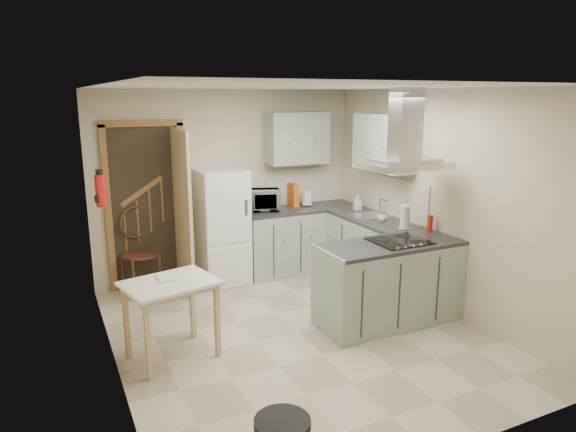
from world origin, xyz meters
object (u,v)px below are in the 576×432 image
drop_leaf_table (172,320)px  bentwood_chair (140,254)px  fridge (222,227)px  peninsula (390,283)px  extractor_hood (403,165)px  microwave (261,200)px

drop_leaf_table → bentwood_chair: 1.84m
fridge → bentwood_chair: 1.08m
peninsula → drop_leaf_table: peninsula is taller
drop_leaf_table → bentwood_chair: (0.04, 1.83, 0.11)m
peninsula → extractor_hood: (0.10, 0.00, 1.27)m
drop_leaf_table → bentwood_chair: bearing=76.1°
peninsula → extractor_hood: size_ratio=1.72×
peninsula → bentwood_chair: (-2.27, 2.07, 0.04)m
fridge → bentwood_chair: size_ratio=1.53×
peninsula → bentwood_chair: size_ratio=1.58×
fridge → extractor_hood: extractor_hood is taller
extractor_hood → bentwood_chair: bearing=138.9°
peninsula → extractor_hood: 1.27m
extractor_hood → microwave: 2.29m
fridge → extractor_hood: (1.32, -1.98, 0.97)m
fridge → microwave: fridge is taller
drop_leaf_table → peninsula: bearing=-18.5°
extractor_hood → bentwood_chair: 3.38m
microwave → bentwood_chair: bearing=-162.1°
peninsula → microwave: 2.24m
peninsula → extractor_hood: bearing=0.0°
drop_leaf_table → microwave: 2.56m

